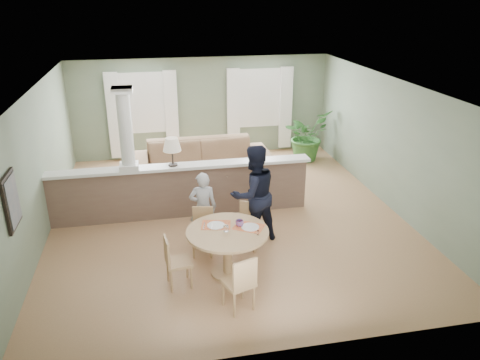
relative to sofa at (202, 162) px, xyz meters
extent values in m
plane|color=tan|center=(0.27, -2.02, -0.48)|extent=(8.00, 8.00, 0.00)
cube|color=gray|center=(0.27, 1.98, 0.87)|extent=(7.00, 0.02, 2.70)
cube|color=gray|center=(-3.23, -2.02, 0.87)|extent=(0.02, 8.00, 2.70)
cube|color=gray|center=(3.77, -2.02, 0.87)|extent=(0.02, 8.00, 2.70)
cube|color=gray|center=(0.27, -6.02, 0.87)|extent=(7.00, 0.02, 2.70)
cube|color=white|center=(0.27, -2.02, 2.22)|extent=(7.00, 8.00, 0.02)
cube|color=white|center=(-1.33, 1.95, 1.07)|extent=(1.10, 0.02, 1.50)
cube|color=white|center=(-1.33, 1.92, 1.07)|extent=(1.22, 0.04, 1.62)
cube|color=white|center=(1.87, 1.95, 1.07)|extent=(1.10, 0.02, 1.50)
cube|color=white|center=(1.87, 1.92, 1.07)|extent=(1.22, 0.04, 1.62)
cube|color=white|center=(-2.08, 1.86, 0.77)|extent=(0.35, 0.10, 2.30)
cube|color=white|center=(-0.58, 1.86, 0.77)|extent=(0.35, 0.10, 2.30)
cube|color=white|center=(1.12, 1.86, 0.77)|extent=(0.35, 0.10, 2.30)
cube|color=white|center=(2.62, 1.86, 0.77)|extent=(0.35, 0.10, 2.30)
cube|color=black|center=(-3.20, -4.02, 1.07)|extent=(0.04, 0.62, 0.82)
cube|color=slate|center=(-3.17, -4.02, 1.07)|extent=(0.02, 0.52, 0.72)
cube|color=brown|center=(-0.63, -1.82, 0.04)|extent=(5.20, 0.22, 1.05)
cube|color=white|center=(-0.63, -1.82, 0.60)|extent=(5.32, 0.36, 0.06)
cube|color=white|center=(-1.63, -1.82, 0.68)|extent=(0.36, 0.36, 0.10)
cylinder|color=white|center=(-1.63, -1.82, 1.42)|extent=(0.26, 0.26, 1.39)
cube|color=white|center=(-1.63, -1.82, 2.17)|extent=(0.38, 0.38, 0.10)
cylinder|color=black|center=(-0.78, -1.82, 0.64)|extent=(0.18, 0.18, 0.03)
cylinder|color=black|center=(-0.78, -1.82, 0.80)|extent=(0.03, 0.03, 0.28)
cone|color=beige|center=(-0.78, -1.82, 1.07)|extent=(0.36, 0.36, 0.26)
imported|color=#936F50|center=(0.00, 0.00, 0.00)|extent=(3.34, 1.35, 0.97)
imported|color=#2D6026|center=(2.97, 0.98, 0.20)|extent=(1.62, 1.58, 1.37)
cylinder|color=tan|center=(-0.08, -4.14, -0.46)|extent=(0.55, 0.55, 0.04)
cylinder|color=tan|center=(-0.08, -4.14, -0.09)|extent=(0.15, 0.15, 0.71)
cylinder|color=tan|center=(-0.08, -4.14, 0.29)|extent=(1.32, 1.32, 0.04)
cube|color=red|center=(-0.23, -3.91, 0.32)|extent=(0.53, 0.43, 0.01)
cube|color=red|center=(0.28, -4.08, 0.32)|extent=(0.58, 0.54, 0.01)
cylinder|color=silver|center=(-0.24, -3.94, 0.33)|extent=(0.29, 0.29, 0.01)
cylinder|color=silver|center=(0.30, -4.10, 0.33)|extent=(0.29, 0.29, 0.01)
cylinder|color=white|center=(-0.10, -4.15, 0.37)|extent=(0.08, 0.08, 0.10)
cube|color=silver|center=(-0.31, -3.98, 0.33)|extent=(0.05, 0.19, 0.00)
cube|color=silver|center=(-0.43, -3.91, 0.32)|extent=(0.06, 0.23, 0.00)
cylinder|color=white|center=(0.36, -4.36, 0.35)|extent=(0.04, 0.04, 0.07)
cylinder|color=silver|center=(0.36, -4.36, 0.39)|extent=(0.04, 0.04, 0.01)
imported|color=blue|center=(0.14, -4.02, 0.37)|extent=(0.15, 0.15, 0.10)
cube|color=tan|center=(-0.40, -3.42, -0.08)|extent=(0.44, 0.44, 0.05)
cylinder|color=tan|center=(-0.58, -3.54, -0.29)|extent=(0.04, 0.04, 0.39)
cylinder|color=tan|center=(-0.28, -3.60, -0.29)|extent=(0.04, 0.04, 0.39)
cylinder|color=tan|center=(-0.52, -3.24, -0.29)|extent=(0.04, 0.04, 0.39)
cylinder|color=tan|center=(-0.22, -3.30, -0.29)|extent=(0.04, 0.04, 0.39)
cube|color=tan|center=(-0.37, -3.26, 0.15)|extent=(0.36, 0.10, 0.41)
cube|color=tan|center=(0.42, -3.38, -0.08)|extent=(0.50, 0.50, 0.05)
cylinder|color=tan|center=(0.22, -3.46, -0.29)|extent=(0.04, 0.04, 0.39)
cylinder|color=tan|center=(0.50, -3.58, -0.29)|extent=(0.04, 0.04, 0.39)
cylinder|color=tan|center=(0.33, -3.18, -0.29)|extent=(0.04, 0.04, 0.39)
cylinder|color=tan|center=(0.62, -3.29, -0.29)|extent=(0.04, 0.04, 0.39)
cube|color=tan|center=(0.48, -3.22, 0.15)|extent=(0.35, 0.17, 0.42)
cube|color=tan|center=(-0.08, -5.04, -0.05)|extent=(0.52, 0.52, 0.05)
cylinder|color=tan|center=(0.02, -4.83, -0.28)|extent=(0.04, 0.04, 0.41)
cylinder|color=tan|center=(-0.29, -4.94, -0.28)|extent=(0.04, 0.04, 0.41)
cylinder|color=tan|center=(0.13, -5.14, -0.28)|extent=(0.04, 0.04, 0.41)
cylinder|color=tan|center=(-0.18, -5.25, -0.28)|extent=(0.04, 0.04, 0.41)
cube|color=tan|center=(-0.02, -5.21, 0.19)|extent=(0.38, 0.17, 0.44)
cube|color=tan|center=(-0.88, -4.30, -0.07)|extent=(0.43, 0.43, 0.05)
cylinder|color=tan|center=(-0.71, -4.43, -0.29)|extent=(0.04, 0.04, 0.39)
cylinder|color=tan|center=(-0.74, -4.12, -0.29)|extent=(0.04, 0.04, 0.39)
cylinder|color=tan|center=(-1.02, -4.47, -0.29)|extent=(0.04, 0.04, 0.39)
cylinder|color=tan|center=(-1.05, -4.16, -0.29)|extent=(0.04, 0.04, 0.39)
cube|color=tan|center=(-1.05, -4.32, 0.16)|extent=(0.08, 0.37, 0.42)
imported|color=#A1A2A6|center=(-0.33, -2.98, 0.20)|extent=(0.53, 0.37, 1.37)
imported|color=black|center=(0.58, -3.10, 0.44)|extent=(1.07, 0.95, 1.85)
camera|label=1|loc=(-1.16, -10.62, 3.87)|focal=35.00mm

